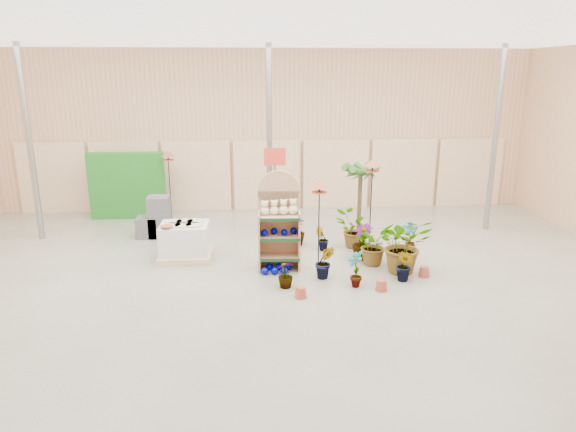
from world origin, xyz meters
name	(u,v)px	position (x,y,z in m)	size (l,w,h in m)	color
room	(274,163)	(0.00, 0.91, 2.21)	(15.20, 12.10, 4.70)	slate
display_shelf	(279,224)	(0.10, 1.23, 0.91)	(0.86, 0.56, 1.99)	#A97E5E
teddy_bears	(280,208)	(0.12, 1.14, 1.26)	(0.74, 0.19, 0.31)	#F5E2A2
gazing_balls_shelf	(279,232)	(0.10, 1.12, 0.78)	(0.73, 0.25, 0.14)	#00038C
gazing_balls_floor	(277,269)	(0.03, 0.91, 0.07)	(0.63, 0.39, 0.15)	#00038C
pallet_stack	(185,241)	(-1.87, 1.83, 0.39)	(1.10, 0.92, 0.81)	tan
charcoal_planters	(156,220)	(-2.77, 3.43, 0.42)	(0.80, 0.50, 1.00)	#3C3C3D
trellis_stock	(127,186)	(-3.80, 5.20, 0.90)	(2.00, 0.30, 1.80)	#1D6C1B
offer_sign	(275,175)	(0.10, 2.98, 1.57)	(0.50, 0.08, 2.20)	gray
bird_table_front	(319,187)	(0.88, 1.03, 1.71)	(0.34, 0.34, 1.84)	black
bird_table_right	(372,167)	(2.06, 1.69, 1.97)	(0.34, 0.34, 2.12)	black
bird_table_back	(168,156)	(-2.62, 4.93, 1.73)	(0.34, 0.34, 1.87)	black
palm	(361,171)	(2.14, 3.16, 1.61)	(0.70, 0.70, 1.88)	#483922
potted_plant_1	(325,262)	(0.94, 0.55, 0.34)	(0.37, 0.30, 0.68)	#2B5E1E
potted_plant_2	(373,244)	(2.05, 1.26, 0.42)	(0.76, 0.66, 0.85)	#2B5E1E
potted_plant_3	(363,242)	(1.89, 1.56, 0.39)	(0.43, 0.43, 0.77)	#2B5E1E
potted_plant_4	(410,237)	(3.05, 1.98, 0.34)	(0.35, 0.24, 0.67)	#2B5E1E
potted_plant_5	(322,239)	(1.11, 2.16, 0.27)	(0.30, 0.24, 0.54)	#2B5E1E
potted_plant_6	(353,230)	(1.83, 2.30, 0.43)	(0.77, 0.67, 0.85)	#2B5E1E
potted_plant_7	(285,274)	(0.16, 0.16, 0.26)	(0.29, 0.29, 0.51)	#2B5E1E
potted_plant_8	(356,269)	(1.46, 0.11, 0.35)	(0.37, 0.25, 0.71)	#2B5E1E
potted_plant_9	(405,266)	(2.44, 0.28, 0.32)	(0.35, 0.28, 0.64)	#2B5E1E
potted_plant_10	(404,245)	(2.55, 0.77, 0.57)	(1.03, 0.89, 1.15)	#2B5E1E
potted_plant_11	(296,230)	(0.56, 2.56, 0.36)	(0.41, 0.41, 0.72)	#2B5E1E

